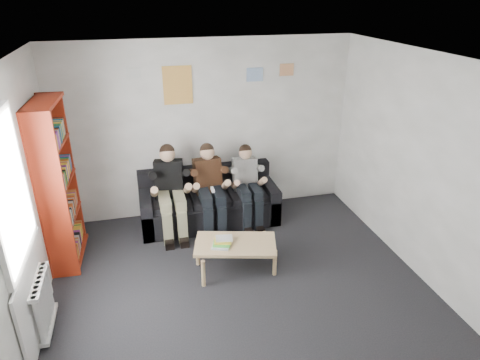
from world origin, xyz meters
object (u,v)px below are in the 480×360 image
at_px(coffee_table, 235,246).
at_px(person_right, 248,186).
at_px(bookshelf, 58,185).
at_px(sofa, 209,203).
at_px(person_middle, 210,189).
at_px(person_left, 171,192).

distance_m(coffee_table, person_right, 1.29).
height_order(bookshelf, coffee_table, bookshelf).
relative_size(sofa, coffee_table, 2.05).
distance_m(sofa, person_middle, 0.40).
xyz_separation_m(coffee_table, person_right, (0.48, 1.17, 0.25)).
relative_size(sofa, person_right, 1.71).
relative_size(sofa, person_middle, 1.62).
relative_size(sofa, bookshelf, 0.97).
height_order(sofa, person_left, person_left).
bearing_deg(coffee_table, sofa, 94.18).
xyz_separation_m(coffee_table, person_left, (-0.68, 1.17, 0.29)).
xyz_separation_m(coffee_table, person_middle, (-0.10, 1.17, 0.28)).
bearing_deg(person_right, person_middle, -177.78).
xyz_separation_m(person_left, person_middle, (0.58, 0.00, -0.01)).
xyz_separation_m(bookshelf, person_left, (1.41, 0.32, -0.42)).
relative_size(bookshelf, person_left, 1.63).
bearing_deg(sofa, person_right, -18.21).
xyz_separation_m(sofa, coffee_table, (0.10, -1.36, 0.07)).
relative_size(bookshelf, coffee_table, 2.12).
bearing_deg(bookshelf, person_middle, 12.26).
xyz_separation_m(person_left, person_right, (1.15, 0.01, -0.04)).
bearing_deg(person_left, coffee_table, -49.99).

